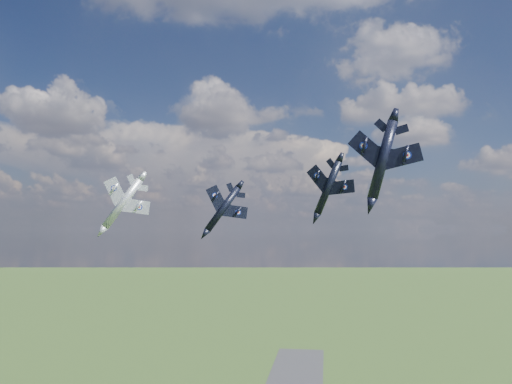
% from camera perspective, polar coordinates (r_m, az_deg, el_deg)
% --- Properties ---
extents(jet_lead_navy, '(12.43, 15.21, 7.76)m').
position_cam_1_polar(jet_lead_navy, '(91.90, -3.81, -1.93)').
color(jet_lead_navy, black).
extents(jet_right_navy, '(13.82, 16.72, 5.81)m').
position_cam_1_polar(jet_right_navy, '(69.23, 14.28, 3.60)').
color(jet_right_navy, black).
extents(jet_high_navy, '(15.54, 18.30, 7.50)m').
position_cam_1_polar(jet_high_navy, '(101.60, 8.25, 0.51)').
color(jet_high_navy, black).
extents(jet_left_silver, '(12.92, 16.78, 9.03)m').
position_cam_1_polar(jet_left_silver, '(98.54, -15.01, -1.25)').
color(jet_left_silver, '#B2B6BD').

